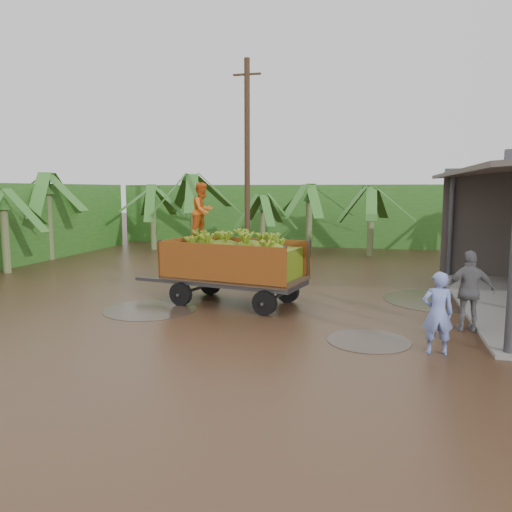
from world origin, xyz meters
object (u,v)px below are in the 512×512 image
(man_blue, at_px, (438,313))
(utility_pole, at_px, (247,163))
(man_grey, at_px, (470,291))
(banana_trailer, at_px, (233,262))

(man_blue, height_order, utility_pole, utility_pole)
(man_grey, xyz_separation_m, utility_pole, (-7.69, 8.48, 3.47))
(man_blue, bearing_deg, banana_trailer, -37.45)
(man_blue, relative_size, man_grey, 0.89)
(man_blue, bearing_deg, man_grey, -120.59)
(banana_trailer, distance_m, man_grey, 6.37)
(banana_trailer, xyz_separation_m, utility_pole, (-1.48, 7.12, 3.19))
(man_grey, bearing_deg, banana_trailer, -21.69)
(man_blue, height_order, man_grey, man_grey)
(banana_trailer, relative_size, utility_pole, 0.65)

